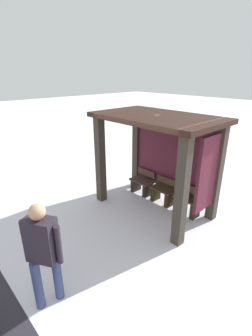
{
  "coord_description": "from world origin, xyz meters",
  "views": [
    {
      "loc": [
        3.66,
        -4.43,
        3.43
      ],
      "look_at": [
        -0.22,
        -0.78,
        1.31
      ],
      "focal_mm": 25.79,
      "sensor_mm": 36.0,
      "label": 1
    }
  ],
  "objects": [
    {
      "name": "person_walking",
      "position": [
        0.77,
        -3.38,
        1.06
      ],
      "size": [
        0.59,
        0.5,
        1.79
      ],
      "color": "#2C232F",
      "rests_on": "ground"
    },
    {
      "name": "bench_center_inside",
      "position": [
        0.0,
        0.43,
        0.29
      ],
      "size": [
        0.69,
        0.37,
        0.72
      ],
      "color": "#433121",
      "rests_on": "ground"
    },
    {
      "name": "bus_shelter",
      "position": [
        0.1,
        0.18,
        1.75
      ],
      "size": [
        3.05,
        1.84,
        2.5
      ],
      "color": "#362F25",
      "rests_on": "ground"
    },
    {
      "name": "ground_plane",
      "position": [
        0.0,
        0.0,
        0.0
      ],
      "size": [
        60.0,
        60.0,
        0.0
      ],
      "primitive_type": "plane",
      "color": "silver"
    },
    {
      "name": "bench_left_inside",
      "position": [
        -0.79,
        0.43,
        0.3
      ],
      "size": [
        0.69,
        0.41,
        0.72
      ],
      "color": "#48312A",
      "rests_on": "ground"
    },
    {
      "name": "bench_right_inside",
      "position": [
        0.79,
        0.43,
        0.31
      ],
      "size": [
        0.69,
        0.36,
        0.74
      ],
      "color": "#4B3229",
      "rests_on": "ground"
    }
  ]
}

